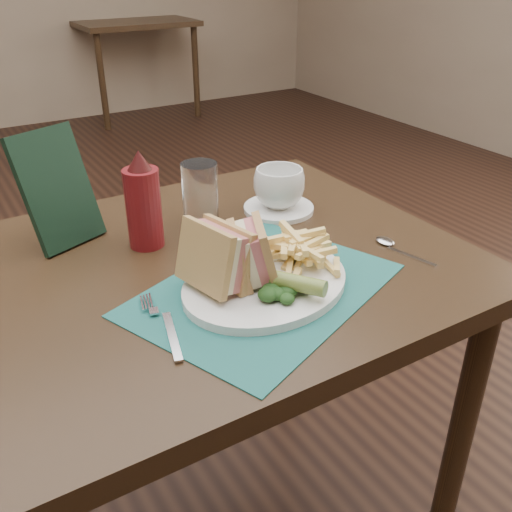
{
  "coord_description": "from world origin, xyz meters",
  "views": [
    {
      "loc": [
        -0.4,
        -1.32,
        1.25
      ],
      "look_at": [
        0.03,
        -0.61,
        0.8
      ],
      "focal_mm": 40.0,
      "sensor_mm": 36.0,
      "label": 1
    }
  ],
  "objects_px": {
    "sandwich_half_a": "(205,260)",
    "saucer": "(279,208)",
    "table_bg_right": "(136,69)",
    "check_presenter": "(57,189)",
    "ketchup_bottle": "(143,199)",
    "drinking_glass": "(200,195)",
    "coffee_cup": "(279,188)",
    "placemat": "(264,289)",
    "plate": "(265,283)",
    "sandwich_half_b": "(240,253)",
    "table_main": "(218,412)"
  },
  "relations": [
    {
      "from": "placemat",
      "to": "check_presenter",
      "type": "height_order",
      "value": "check_presenter"
    },
    {
      "from": "sandwich_half_b",
      "to": "coffee_cup",
      "type": "bearing_deg",
      "value": 69.66
    },
    {
      "from": "drinking_glass",
      "to": "ketchup_bottle",
      "type": "xyz_separation_m",
      "value": [
        -0.13,
        -0.03,
        0.03
      ]
    },
    {
      "from": "placemat",
      "to": "sandwich_half_a",
      "type": "relative_size",
      "value": 3.8
    },
    {
      "from": "table_bg_right",
      "to": "check_presenter",
      "type": "distance_m",
      "value": 3.96
    },
    {
      "from": "placemat",
      "to": "sandwich_half_b",
      "type": "bearing_deg",
      "value": 143.87
    },
    {
      "from": "sandwich_half_b",
      "to": "check_presenter",
      "type": "relative_size",
      "value": 0.45
    },
    {
      "from": "check_presenter",
      "to": "coffee_cup",
      "type": "bearing_deg",
      "value": -34.66
    },
    {
      "from": "table_bg_right",
      "to": "table_main",
      "type": "bearing_deg",
      "value": -108.44
    },
    {
      "from": "table_bg_right",
      "to": "sandwich_half_a",
      "type": "xyz_separation_m",
      "value": [
        -1.35,
        -3.97,
        0.45
      ]
    },
    {
      "from": "sandwich_half_b",
      "to": "coffee_cup",
      "type": "height_order",
      "value": "sandwich_half_b"
    },
    {
      "from": "sandwich_half_a",
      "to": "sandwich_half_b",
      "type": "xyz_separation_m",
      "value": [
        0.06,
        0.0,
        -0.01
      ]
    },
    {
      "from": "coffee_cup",
      "to": "table_bg_right",
      "type": "bearing_deg",
      "value": 74.14
    },
    {
      "from": "placemat",
      "to": "saucer",
      "type": "xyz_separation_m",
      "value": [
        0.2,
        0.26,
        0.0
      ]
    },
    {
      "from": "placemat",
      "to": "check_presenter",
      "type": "bearing_deg",
      "value": 123.18
    },
    {
      "from": "placemat",
      "to": "sandwich_half_a",
      "type": "bearing_deg",
      "value": 167.55
    },
    {
      "from": "drinking_glass",
      "to": "ketchup_bottle",
      "type": "distance_m",
      "value": 0.13
    },
    {
      "from": "coffee_cup",
      "to": "ketchup_bottle",
      "type": "distance_m",
      "value": 0.3
    },
    {
      "from": "saucer",
      "to": "coffee_cup",
      "type": "xyz_separation_m",
      "value": [
        0.0,
        0.0,
        0.05
      ]
    },
    {
      "from": "placemat",
      "to": "plate",
      "type": "xyz_separation_m",
      "value": [
        0.0,
        0.0,
        0.01
      ]
    },
    {
      "from": "plate",
      "to": "coffee_cup",
      "type": "relative_size",
      "value": 2.79
    },
    {
      "from": "placemat",
      "to": "plate",
      "type": "distance_m",
      "value": 0.01
    },
    {
      "from": "ketchup_bottle",
      "to": "check_presenter",
      "type": "xyz_separation_m",
      "value": [
        -0.13,
        0.1,
        0.01
      ]
    },
    {
      "from": "placemat",
      "to": "sandwich_half_b",
      "type": "xyz_separation_m",
      "value": [
        -0.03,
        0.02,
        0.07
      ]
    },
    {
      "from": "plate",
      "to": "sandwich_half_b",
      "type": "distance_m",
      "value": 0.07
    },
    {
      "from": "placemat",
      "to": "drinking_glass",
      "type": "bearing_deg",
      "value": 84.77
    },
    {
      "from": "placemat",
      "to": "coffee_cup",
      "type": "xyz_separation_m",
      "value": [
        0.2,
        0.26,
        0.05
      ]
    },
    {
      "from": "ketchup_bottle",
      "to": "saucer",
      "type": "bearing_deg",
      "value": 0.81
    },
    {
      "from": "placemat",
      "to": "coffee_cup",
      "type": "bearing_deg",
      "value": 52.45
    },
    {
      "from": "plate",
      "to": "table_bg_right",
      "type": "bearing_deg",
      "value": 56.48
    },
    {
      "from": "table_bg_right",
      "to": "sandwich_half_a",
      "type": "bearing_deg",
      "value": -108.84
    },
    {
      "from": "ketchup_bottle",
      "to": "drinking_glass",
      "type": "bearing_deg",
      "value": 12.04
    },
    {
      "from": "drinking_glass",
      "to": "ketchup_bottle",
      "type": "relative_size",
      "value": 0.7
    },
    {
      "from": "saucer",
      "to": "ketchup_bottle",
      "type": "xyz_separation_m",
      "value": [
        -0.3,
        -0.0,
        0.09
      ]
    },
    {
      "from": "coffee_cup",
      "to": "table_main",
      "type": "bearing_deg",
      "value": -152.71
    },
    {
      "from": "table_bg_right",
      "to": "placemat",
      "type": "relative_size",
      "value": 2.11
    },
    {
      "from": "sandwich_half_a",
      "to": "check_presenter",
      "type": "height_order",
      "value": "check_presenter"
    },
    {
      "from": "saucer",
      "to": "drinking_glass",
      "type": "height_order",
      "value": "drinking_glass"
    },
    {
      "from": "coffee_cup",
      "to": "placemat",
      "type": "bearing_deg",
      "value": -127.55
    },
    {
      "from": "table_main",
      "to": "drinking_glass",
      "type": "relative_size",
      "value": 6.92
    },
    {
      "from": "plate",
      "to": "ketchup_bottle",
      "type": "height_order",
      "value": "ketchup_bottle"
    },
    {
      "from": "sandwich_half_b",
      "to": "coffee_cup",
      "type": "relative_size",
      "value": 0.93
    },
    {
      "from": "plate",
      "to": "ketchup_bottle",
      "type": "xyz_separation_m",
      "value": [
        -0.11,
        0.25,
        0.08
      ]
    },
    {
      "from": "plate",
      "to": "drinking_glass",
      "type": "relative_size",
      "value": 2.31
    },
    {
      "from": "sandwich_half_b",
      "to": "sandwich_half_a",
      "type": "bearing_deg",
      "value": -153.57
    },
    {
      "from": "sandwich_half_b",
      "to": "check_presenter",
      "type": "distance_m",
      "value": 0.39
    },
    {
      "from": "table_main",
      "to": "sandwich_half_a",
      "type": "height_order",
      "value": "sandwich_half_a"
    },
    {
      "from": "sandwich_half_b",
      "to": "saucer",
      "type": "xyz_separation_m",
      "value": [
        0.23,
        0.23,
        -0.06
      ]
    },
    {
      "from": "sandwich_half_a",
      "to": "saucer",
      "type": "xyz_separation_m",
      "value": [
        0.29,
        0.24,
        -0.07
      ]
    },
    {
      "from": "sandwich_half_b",
      "to": "plate",
      "type": "bearing_deg",
      "value": -4.67
    }
  ]
}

